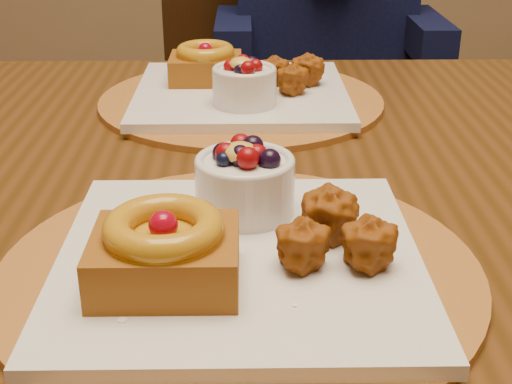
% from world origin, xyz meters
% --- Properties ---
extents(dining_table, '(1.60, 0.90, 0.76)m').
position_xyz_m(dining_table, '(-0.07, -0.06, 0.68)').
color(dining_table, '#39210A').
rests_on(dining_table, ground).
extents(place_setting_near, '(0.38, 0.38, 0.08)m').
position_xyz_m(place_setting_near, '(-0.07, -0.27, 0.78)').
color(place_setting_near, brown).
rests_on(place_setting_near, dining_table).
extents(place_setting_far, '(0.38, 0.38, 0.08)m').
position_xyz_m(place_setting_far, '(-0.07, 0.16, 0.78)').
color(place_setting_far, brown).
rests_on(place_setting_far, dining_table).
extents(chair_far, '(0.52, 0.52, 0.94)m').
position_xyz_m(chair_far, '(-0.01, 0.84, 0.52)').
color(chair_far, black).
rests_on(chair_far, ground).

